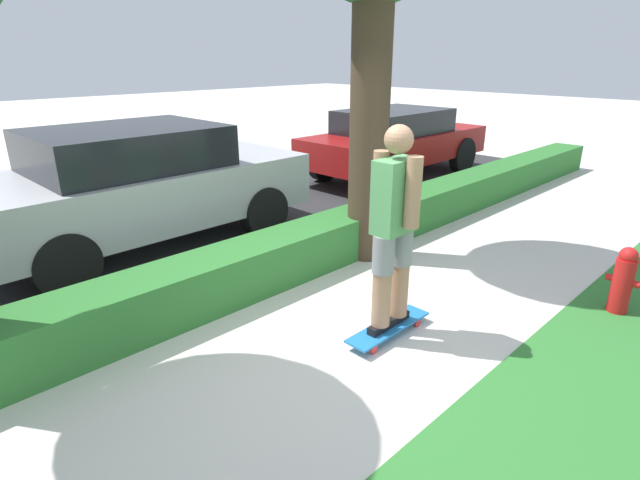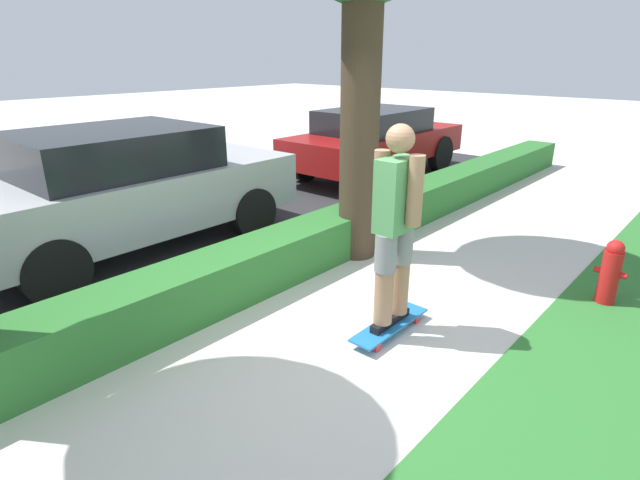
# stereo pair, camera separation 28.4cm
# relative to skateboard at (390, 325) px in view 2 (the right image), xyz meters

# --- Properties ---
(ground_plane) EXTENTS (60.00, 60.00, 0.00)m
(ground_plane) POSITION_rel_skateboard_xyz_m (-0.40, 0.06, -0.08)
(ground_plane) COLOR beige
(street_asphalt) EXTENTS (18.15, 5.00, 0.01)m
(street_asphalt) POSITION_rel_skateboard_xyz_m (-0.40, 4.26, -0.08)
(street_asphalt) COLOR #2D2D30
(street_asphalt) RESTS_ON ground_plane
(hedge_row) EXTENTS (18.15, 0.60, 0.53)m
(hedge_row) POSITION_rel_skateboard_xyz_m (-0.40, 1.66, 0.18)
(hedge_row) COLOR #2D702D
(hedge_row) RESTS_ON ground_plane
(skateboard) EXTENTS (0.96, 0.24, 0.10)m
(skateboard) POSITION_rel_skateboard_xyz_m (0.00, 0.00, 0.00)
(skateboard) COLOR #1E6BAD
(skateboard) RESTS_ON ground_plane
(skater_person) EXTENTS (0.52, 0.47, 1.82)m
(skater_person) POSITION_rel_skateboard_xyz_m (0.00, 0.00, 0.99)
(skater_person) COLOR black
(skater_person) RESTS_ON skateboard
(parked_car_middle) EXTENTS (4.33, 2.03, 1.58)m
(parked_car_middle) POSITION_rel_skateboard_xyz_m (-0.46, 3.83, 0.75)
(parked_car_middle) COLOR #B7B7BC
(parked_car_middle) RESTS_ON ground_plane
(parked_car_rear) EXTENTS (4.31, 1.81, 1.39)m
(parked_car_rear) POSITION_rel_skateboard_xyz_m (5.15, 3.88, 0.68)
(parked_car_rear) COLOR maroon
(parked_car_rear) RESTS_ON ground_plane
(fire_hydrant) EXTENTS (0.19, 0.30, 0.70)m
(fire_hydrant) POSITION_rel_skateboard_xyz_m (1.99, -1.34, 0.27)
(fire_hydrant) COLOR red
(fire_hydrant) RESTS_ON ground_plane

